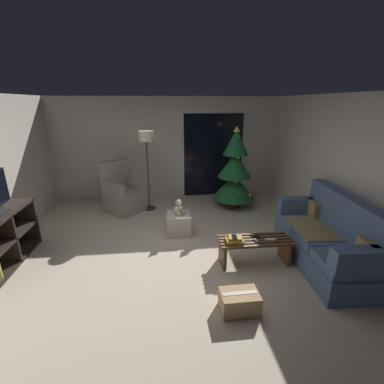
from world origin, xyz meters
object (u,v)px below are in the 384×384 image
remote_black (255,236)px  christmas_tree (234,172)px  book_stack (235,240)px  floor_lamp (146,144)px  ottoman (179,223)px  coffee_table (254,247)px  remote_graphite (258,241)px  remote_white (271,240)px  teddy_bear_cream (179,208)px  armchair (122,194)px  cell_phone (235,237)px  cardboard_box_taped_mid_floor (239,302)px  couch (327,240)px

remote_black → christmas_tree: 2.32m
book_stack → christmas_tree: size_ratio=0.14×
floor_lamp → ottoman: (0.60, -1.30, -1.31)m
coffee_table → remote_graphite: bearing=-84.2°
remote_white → teddy_bear_cream: teddy_bear_cream is taller
armchair → floor_lamp: (0.59, 0.05, 1.10)m
remote_graphite → armchair: size_ratio=0.14×
book_stack → cell_phone: cell_phone is taller
teddy_bear_cream → ottoman: bearing=134.5°
coffee_table → cardboard_box_taped_mid_floor: coffee_table is taller
couch → remote_graphite: (-1.06, 0.05, 0.01)m
coffee_table → book_stack: 0.37m
ottoman → christmas_tree: bearing=42.1°
book_stack → coffee_table: bearing=8.9°
coffee_table → remote_white: (0.22, -0.06, 0.15)m
couch → floor_lamp: (-2.76, 2.54, 1.11)m
couch → remote_black: bearing=168.8°
armchair → teddy_bear_cream: armchair is taller
book_stack → christmas_tree: bearing=75.9°
armchair → floor_lamp: 1.25m
coffee_table → book_stack: (-0.33, -0.05, 0.17)m
book_stack → floor_lamp: floor_lamp is taller
remote_white → armchair: 3.47m
remote_graphite → book_stack: bearing=-35.6°
remote_black → ottoman: (-1.11, 1.03, -0.22)m
floor_lamp → armchair: bearing=-174.7°
christmas_tree → ottoman: size_ratio=4.25×
couch → christmas_tree: christmas_tree is taller
coffee_table → book_stack: book_stack is taller
cell_phone → armchair: size_ratio=0.13×
remote_black → remote_graphite: 0.16m
coffee_table → ottoman: size_ratio=2.50×
cell_phone → floor_lamp: bearing=127.4°
cell_phone → ottoman: size_ratio=0.33×
couch → cardboard_box_taped_mid_floor: bearing=-152.3°
christmas_tree → cardboard_box_taped_mid_floor: christmas_tree is taller
book_stack → christmas_tree: christmas_tree is taller
book_stack → cardboard_box_taped_mid_floor: (-0.17, -0.91, -0.32)m
coffee_table → cell_phone: cell_phone is taller
coffee_table → teddy_bear_cream: bearing=134.5°
coffee_table → floor_lamp: size_ratio=0.62×
cardboard_box_taped_mid_floor → cell_phone: bearing=79.9°
coffee_table → armchair: 3.28m
remote_white → cell_phone: (-0.55, 0.01, 0.07)m
christmas_tree → cardboard_box_taped_mid_floor: (-0.77, -3.30, -0.71)m
floor_lamp → remote_white: bearing=-52.3°
couch → cell_phone: 1.41m
remote_black → book_stack: book_stack is taller
coffee_table → cardboard_box_taped_mid_floor: 1.09m
couch → remote_white: bearing=175.2°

